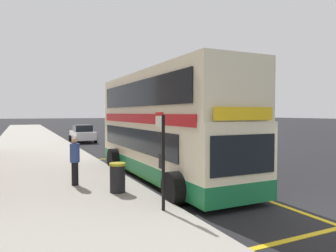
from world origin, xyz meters
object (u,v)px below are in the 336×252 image
Objects in this scene: double_decker_bus at (164,129)px; parked_car_white_distant at (82,134)px; parked_car_teal_ahead at (127,128)px; litter_bin at (118,177)px; bus_stop_sign at (162,152)px; pedestrian_waiting_near_sign at (75,159)px.

parked_car_white_distant is (-0.25, 17.68, -1.26)m from double_decker_bus.
parked_car_white_distant is at bearing -129.24° from parked_car_teal_ahead.
double_decker_bus is at bearing 38.15° from litter_bin.
double_decker_bus is 3.97× the size of bus_stop_sign.
parked_car_white_distant is 2.44× the size of pedestrian_waiting_near_sign.
pedestrian_waiting_near_sign is at bearing -98.88° from parked_car_white_distant.
bus_stop_sign is at bearing -115.36° from double_decker_bus.
parked_car_teal_ahead is 11.35m from parked_car_white_distant.
parked_car_teal_ahead is (9.03, 30.78, -0.89)m from bus_stop_sign.
pedestrian_waiting_near_sign is 1.79× the size of litter_bin.
pedestrian_waiting_near_sign reaches higher than litter_bin.
parked_car_teal_ahead is (6.97, 26.44, -1.26)m from double_decker_bus.
litter_bin is (-0.57, 2.28, -1.06)m from bus_stop_sign.
pedestrian_waiting_near_sign is (-10.70, -26.89, 0.28)m from parked_car_teal_ahead.
pedestrian_waiting_near_sign is at bearing 113.22° from bus_stop_sign.
double_decker_bus is 27.37m from parked_car_teal_ahead.
litter_bin is (-2.63, -2.06, -1.44)m from double_decker_bus.
parked_car_teal_ahead is at bearing 71.38° from litter_bin.
litter_bin is at bearing -94.88° from parked_car_white_distant.
bus_stop_sign is (-2.06, -4.35, -0.37)m from double_decker_bus.
pedestrian_waiting_near_sign is (-1.67, 3.89, -0.61)m from bus_stop_sign.
double_decker_bus reaches higher than parked_car_white_distant.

